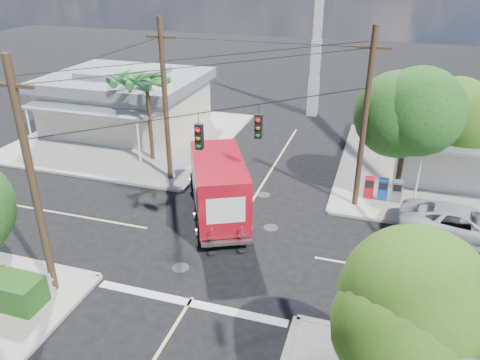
% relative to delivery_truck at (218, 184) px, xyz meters
% --- Properties ---
extents(ground, '(120.00, 120.00, 0.00)m').
position_rel_delivery_truck_xyz_m(ground, '(1.25, -2.34, -1.63)').
color(ground, black).
rests_on(ground, ground).
extents(sidewalk_ne, '(14.12, 14.12, 0.14)m').
position_rel_delivery_truck_xyz_m(sidewalk_ne, '(12.13, 8.54, -1.56)').
color(sidewalk_ne, gray).
rests_on(sidewalk_ne, ground).
extents(sidewalk_nw, '(14.12, 14.12, 0.14)m').
position_rel_delivery_truck_xyz_m(sidewalk_nw, '(-9.63, 8.54, -1.56)').
color(sidewalk_nw, gray).
rests_on(sidewalk_nw, ground).
extents(road_markings, '(32.00, 32.00, 0.01)m').
position_rel_delivery_truck_xyz_m(road_markings, '(1.25, -3.82, -1.63)').
color(road_markings, beige).
rests_on(road_markings, ground).
extents(building_nw, '(10.80, 10.20, 4.30)m').
position_rel_delivery_truck_xyz_m(building_nw, '(-10.75, 10.12, 0.59)').
color(building_nw, beige).
rests_on(building_nw, sidewalk_nw).
extents(radio_tower, '(0.80, 0.80, 17.00)m').
position_rel_delivery_truck_xyz_m(radio_tower, '(1.75, 17.66, 4.01)').
color(radio_tower, silver).
rests_on(radio_tower, ground).
extents(tree_ne_front, '(4.21, 4.14, 6.66)m').
position_rel_delivery_truck_xyz_m(tree_ne_front, '(8.46, 4.41, 3.14)').
color(tree_ne_front, '#422D1C').
rests_on(tree_ne_front, sidewalk_ne).
extents(tree_ne_back, '(3.77, 3.66, 5.82)m').
position_rel_delivery_truck_xyz_m(tree_ne_back, '(11.06, 6.61, 2.56)').
color(tree_ne_back, '#422D1C').
rests_on(tree_ne_back, sidewalk_ne).
extents(tree_se, '(3.67, 3.54, 5.62)m').
position_rel_delivery_truck_xyz_m(tree_se, '(8.26, -9.59, 2.41)').
color(tree_se, '#422D1C').
rests_on(tree_se, sidewalk_se).
extents(palm_nw_front, '(3.01, 3.08, 5.59)m').
position_rel_delivery_truck_xyz_m(palm_nw_front, '(-6.25, 5.16, 3.41)').
color(palm_nw_front, '#422D1C').
rests_on(palm_nw_front, sidewalk_nw).
extents(palm_nw_back, '(3.01, 3.08, 5.19)m').
position_rel_delivery_truck_xyz_m(palm_nw_back, '(-8.25, 6.66, 3.04)').
color(palm_nw_back, '#422D1C').
rests_on(palm_nw_back, sidewalk_nw).
extents(utility_poles, '(12.00, 10.68, 9.00)m').
position_rel_delivery_truck_xyz_m(utility_poles, '(-0.33, -0.74, 3.04)').
color(utility_poles, '#473321').
rests_on(utility_poles, ground).
extents(vending_boxes, '(1.90, 0.50, 1.10)m').
position_rel_delivery_truck_xyz_m(vending_boxes, '(7.75, 3.86, -0.94)').
color(vending_boxes, red).
rests_on(vending_boxes, sidewalk_ne).
extents(delivery_truck, '(5.19, 7.61, 3.21)m').
position_rel_delivery_truck_xyz_m(delivery_truck, '(0.00, 0.00, 0.00)').
color(delivery_truck, black).
rests_on(delivery_truck, ground).
extents(parked_car, '(5.71, 3.20, 1.51)m').
position_rel_delivery_truck_xyz_m(parked_car, '(11.26, 1.12, -0.88)').
color(parked_car, silver).
rests_on(parked_car, ground).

